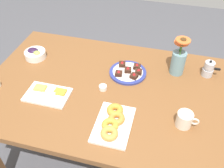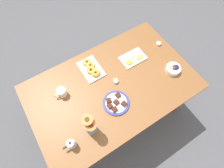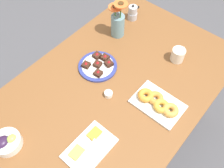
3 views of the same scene
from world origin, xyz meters
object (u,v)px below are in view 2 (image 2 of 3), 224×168
(cheese_platter, at_px, (133,58))
(jam_cup_honey, at_px, (159,44))
(jam_cup_berry, at_px, (116,81))
(moka_pot, at_px, (71,144))
(coffee_mug, at_px, (62,92))
(grape_bowl, at_px, (173,69))
(dessert_plate, at_px, (116,103))
(croissant_platter, at_px, (91,68))
(flower_vase, at_px, (91,127))
(dining_table, at_px, (112,90))

(cheese_platter, height_order, jam_cup_honey, same)
(jam_cup_berry, relative_size, moka_pot, 0.40)
(coffee_mug, distance_m, jam_cup_honey, 1.14)
(coffee_mug, height_order, jam_cup_berry, coffee_mug)
(grape_bowl, distance_m, moka_pot, 1.18)
(grape_bowl, distance_m, cheese_platter, 0.42)
(dessert_plate, relative_size, moka_pot, 2.04)
(cheese_platter, height_order, jam_cup_berry, same)
(jam_cup_honey, bearing_deg, croissant_platter, -8.26)
(flower_vase, xyz_separation_m, moka_pot, (0.20, 0.02, -0.05))
(grape_bowl, xyz_separation_m, jam_cup_honey, (-0.09, -0.34, -0.01))
(cheese_platter, bearing_deg, dessert_plate, 37.54)
(grape_bowl, relative_size, moka_pot, 1.22)
(coffee_mug, distance_m, flower_vase, 0.44)
(jam_cup_honey, distance_m, dessert_plate, 0.83)
(dessert_plate, bearing_deg, jam_cup_berry, -121.93)
(dining_table, distance_m, jam_cup_honey, 0.72)
(jam_cup_honey, xyz_separation_m, moka_pot, (1.26, 0.44, 0.03))
(jam_cup_honey, height_order, dessert_plate, dessert_plate)
(grape_bowl, distance_m, croissant_platter, 0.82)
(coffee_mug, bearing_deg, dining_table, 158.44)
(jam_cup_berry, xyz_separation_m, flower_vase, (0.42, 0.28, 0.08))
(jam_cup_berry, bearing_deg, moka_pot, 26.15)
(dining_table, bearing_deg, jam_cup_berry, -161.30)
(dining_table, bearing_deg, moka_pot, 26.80)
(jam_cup_berry, height_order, flower_vase, flower_vase)
(dining_table, xyz_separation_m, moka_pot, (0.56, 0.29, 0.13))
(grape_bowl, xyz_separation_m, moka_pot, (1.17, 0.11, 0.02))
(cheese_platter, distance_m, jam_cup_berry, 0.33)
(grape_bowl, height_order, cheese_platter, grape_bowl)
(dining_table, distance_m, flower_vase, 0.49)
(dessert_plate, bearing_deg, moka_pot, 12.94)
(coffee_mug, bearing_deg, flower_vase, 99.04)
(grape_bowl, relative_size, flower_vase, 0.54)
(grape_bowl, xyz_separation_m, cheese_platter, (0.25, -0.33, -0.02))
(dining_table, height_order, dessert_plate, dessert_plate)
(flower_vase, bearing_deg, dining_table, -144.50)
(coffee_mug, relative_size, jam_cup_honey, 2.47)
(croissant_platter, bearing_deg, jam_cup_honey, 171.74)
(jam_cup_berry, distance_m, dessert_plate, 0.22)
(cheese_platter, distance_m, jam_cup_honey, 0.34)
(croissant_platter, bearing_deg, cheese_platter, 164.73)
(croissant_platter, xyz_separation_m, jam_cup_berry, (-0.13, 0.25, -0.01))
(coffee_mug, distance_m, grape_bowl, 1.10)
(dessert_plate, height_order, moka_pot, moka_pot)
(dessert_plate, xyz_separation_m, flower_vase, (0.30, 0.09, 0.08))
(jam_cup_honey, bearing_deg, dining_table, 12.67)
(croissant_platter, xyz_separation_m, flower_vase, (0.29, 0.53, 0.07))
(coffee_mug, xyz_separation_m, dessert_plate, (-0.37, 0.34, -0.03))
(grape_bowl, distance_m, jam_cup_berry, 0.59)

